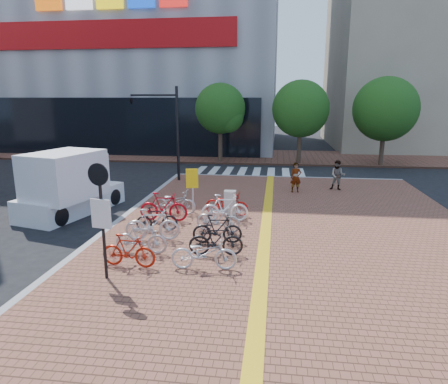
# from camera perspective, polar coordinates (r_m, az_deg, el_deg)

# --- Properties ---
(ground) EXTENTS (120.00, 120.00, 0.00)m
(ground) POSITION_cam_1_polar(r_m,az_deg,el_deg) (14.15, -2.41, -7.49)
(ground) COLOR black
(ground) RESTS_ON ground
(sidewalk) EXTENTS (14.00, 34.00, 0.15)m
(sidewalk) POSITION_cam_1_polar(r_m,az_deg,el_deg) (9.45, 11.13, -18.58)
(sidewalk) COLOR brown
(sidewalk) RESTS_ON ground
(tactile_strip) EXTENTS (0.40, 34.00, 0.01)m
(tactile_strip) POSITION_cam_1_polar(r_m,az_deg,el_deg) (9.39, 4.74, -18.01)
(tactile_strip) COLOR yellow
(tactile_strip) RESTS_ON sidewalk
(kerb_west) EXTENTS (0.25, 34.00, 0.15)m
(kerb_west) POSITION_cam_1_polar(r_m,az_deg,el_deg) (11.35, -28.29, -14.28)
(kerb_west) COLOR gray
(kerb_west) RESTS_ON ground
(kerb_north) EXTENTS (14.00, 0.25, 0.15)m
(kerb_north) POSITION_cam_1_polar(r_m,az_deg,el_deg) (25.51, 8.92, 2.02)
(kerb_north) COLOR gray
(kerb_north) RESTS_ON ground
(far_sidewalk) EXTENTS (70.00, 8.00, 0.15)m
(far_sidewalk) POSITION_cam_1_polar(r_m,az_deg,el_deg) (34.45, 3.60, 5.09)
(far_sidewalk) COLOR brown
(far_sidewalk) RESTS_ON ground
(department_store) EXTENTS (36.00, 24.27, 28.00)m
(department_store) POSITION_cam_1_polar(r_m,az_deg,el_deg) (49.36, -15.71, 23.38)
(department_store) COLOR gray
(department_store) RESTS_ON ground
(building_beige) EXTENTS (20.00, 18.00, 18.00)m
(building_beige) POSITION_cam_1_polar(r_m,az_deg,el_deg) (47.83, 27.90, 16.68)
(building_beige) COLOR gray
(building_beige) RESTS_ON ground
(crosswalk) EXTENTS (7.50, 4.00, 0.01)m
(crosswalk) POSITION_cam_1_polar(r_m,az_deg,el_deg) (27.54, 3.62, 2.85)
(crosswalk) COLOR silver
(crosswalk) RESTS_ON ground
(street_trees) EXTENTS (16.20, 4.60, 6.35)m
(street_trees) POSITION_cam_1_polar(r_m,az_deg,el_deg) (30.60, 12.88, 11.32)
(street_trees) COLOR #38281E
(street_trees) RESTS_ON far_sidewalk
(bike_0) EXTENTS (1.68, 0.57, 1.00)m
(bike_0) POSITION_cam_1_polar(r_m,az_deg,el_deg) (12.18, -13.50, -8.14)
(bike_0) COLOR #A51D0B
(bike_0) RESTS_ON sidewalk
(bike_1) EXTENTS (1.69, 0.48, 1.02)m
(bike_1) POSITION_cam_1_polar(r_m,az_deg,el_deg) (13.06, -11.75, -6.50)
(bike_1) COLOR #B5B4B9
(bike_1) RESTS_ON sidewalk
(bike_2) EXTENTS (1.94, 0.78, 1.14)m
(bike_2) POSITION_cam_1_polar(r_m,az_deg,el_deg) (14.15, -10.21, -4.61)
(bike_2) COLOR silver
(bike_2) RESTS_ON sidewalk
(bike_3) EXTENTS (1.60, 0.73, 0.93)m
(bike_3) POSITION_cam_1_polar(r_m,az_deg,el_deg) (15.12, -9.59, -3.81)
(bike_3) COLOR black
(bike_3) RESTS_ON sidewalk
(bike_4) EXTENTS (1.97, 0.60, 1.18)m
(bike_4) POSITION_cam_1_polar(r_m,az_deg,el_deg) (16.25, -8.65, -2.11)
(bike_4) COLOR #A90C18
(bike_4) RESTS_ON sidewalk
(bike_5) EXTENTS (2.02, 0.90, 1.03)m
(bike_5) POSITION_cam_1_polar(r_m,az_deg,el_deg) (17.28, -7.14, -1.38)
(bike_5) COLOR silver
(bike_5) RESTS_ON sidewalk
(bike_6) EXTENTS (1.96, 0.82, 1.00)m
(bike_6) POSITION_cam_1_polar(r_m,az_deg,el_deg) (11.68, -2.88, -8.69)
(bike_6) COLOR silver
(bike_6) RESTS_ON sidewalk
(bike_7) EXTENTS (1.76, 0.67, 1.03)m
(bike_7) POSITION_cam_1_polar(r_m,az_deg,el_deg) (12.63, -1.16, -6.87)
(bike_7) COLOR black
(bike_7) RESTS_ON sidewalk
(bike_8) EXTENTS (1.74, 0.67, 1.02)m
(bike_8) POSITION_cam_1_polar(r_m,az_deg,el_deg) (13.67, -0.97, -5.30)
(bike_8) COLOR black
(bike_8) RESTS_ON sidewalk
(bike_9) EXTENTS (1.75, 0.71, 1.02)m
(bike_9) POSITION_cam_1_polar(r_m,az_deg,el_deg) (14.78, -0.84, -3.84)
(bike_9) COLOR #B3B3B8
(bike_9) RESTS_ON sidewalk
(bike_10) EXTENTS (1.95, 0.85, 1.13)m
(bike_10) POSITION_cam_1_polar(r_m,az_deg,el_deg) (15.97, 0.10, -2.31)
(bike_10) COLOR white
(bike_10) RESTS_ON sidewalk
(bike_11) EXTENTS (1.93, 0.89, 0.98)m
(bike_11) POSITION_cam_1_polar(r_m,az_deg,el_deg) (16.92, 0.40, -1.68)
(bike_11) COLOR #A90F0C
(bike_11) RESTS_ON sidewalk
(pedestrian_a) EXTENTS (0.63, 0.47, 1.57)m
(pedestrian_a) POSITION_cam_1_polar(r_m,az_deg,el_deg) (21.25, 10.23, 2.05)
(pedestrian_a) COLOR gray
(pedestrian_a) RESTS_ON sidewalk
(pedestrian_b) EXTENTS (0.89, 0.76, 1.61)m
(pedestrian_b) POSITION_cam_1_polar(r_m,az_deg,el_deg) (22.27, 15.94, 2.31)
(pedestrian_b) COLOR #525468
(pedestrian_b) RESTS_ON sidewalk
(utility_box) EXTENTS (0.50, 0.38, 1.07)m
(utility_box) POSITION_cam_1_polar(r_m,az_deg,el_deg) (16.84, 0.86, -1.59)
(utility_box) COLOR #B0B0B5
(utility_box) RESTS_ON sidewalk
(yellow_sign) EXTENTS (0.52, 0.17, 1.93)m
(yellow_sign) POSITION_cam_1_polar(r_m,az_deg,el_deg) (17.11, -4.53, 1.38)
(yellow_sign) COLOR #B7B7BC
(yellow_sign) RESTS_ON sidewalk
(notice_sign) EXTENTS (0.60, 0.18, 3.24)m
(notice_sign) POSITION_cam_1_polar(r_m,az_deg,el_deg) (11.09, -17.17, -2.12)
(notice_sign) COLOR black
(notice_sign) RESTS_ON sidewalk
(traffic_light_pole) EXTENTS (2.96, 1.14, 5.51)m
(traffic_light_pole) POSITION_cam_1_polar(r_m,az_deg,el_deg) (24.21, -9.68, 10.65)
(traffic_light_pole) COLOR black
(traffic_light_pole) RESTS_ON sidewalk
(box_truck) EXTENTS (3.25, 5.25, 2.83)m
(box_truck) POSITION_cam_1_polar(r_m,az_deg,el_deg) (18.85, -21.25, 1.13)
(box_truck) COLOR white
(box_truck) RESTS_ON ground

